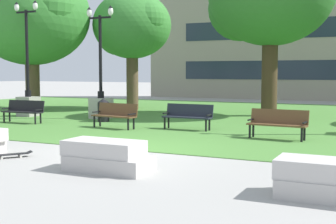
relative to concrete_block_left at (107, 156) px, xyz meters
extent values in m
plane|color=#A3A09B|center=(-0.87, 2.38, -0.31)|extent=(140.00, 140.00, 0.00)
cube|color=#4C8438|center=(-0.87, 12.38, -0.30)|extent=(40.00, 20.00, 0.02)
cube|color=#BCB7B2|center=(0.06, 0.00, -0.15)|extent=(1.80, 0.90, 0.32)
cube|color=beige|center=(-0.07, 0.00, 0.17)|extent=(1.66, 0.83, 0.32)
cube|color=#BCB7B2|center=(4.56, -0.27, -0.15)|extent=(1.80, 0.90, 0.32)
cube|color=beige|center=(4.46, -0.27, 0.17)|extent=(1.66, 0.83, 0.32)
cube|color=black|center=(-2.90, 0.24, -0.22)|extent=(0.63, 0.76, 0.02)
cube|color=black|center=(-2.64, 0.60, -0.20)|extent=(0.23, 0.21, 0.06)
cylinder|color=silver|center=(-2.86, 0.48, -0.28)|extent=(0.06, 0.06, 0.06)
cylinder|color=silver|center=(-2.69, 0.35, -0.28)|extent=(0.06, 0.06, 0.06)
cylinder|color=silver|center=(-3.12, 0.13, -0.28)|extent=(0.06, 0.06, 0.06)
cylinder|color=silver|center=(-2.95, 0.00, -0.28)|extent=(0.06, 0.06, 0.06)
cube|color=brown|center=(-3.75, 6.24, 0.15)|extent=(1.84, 0.69, 0.05)
cube|color=brown|center=(-3.71, 6.49, 0.38)|extent=(1.80, 0.37, 0.46)
cube|color=black|center=(-4.58, 6.36, 0.27)|extent=(0.11, 0.40, 0.04)
cube|color=black|center=(-2.91, 6.13, 0.27)|extent=(0.11, 0.40, 0.04)
cylinder|color=black|center=(-4.56, 6.20, -0.08)|extent=(0.07, 0.07, 0.41)
cylinder|color=black|center=(-2.98, 5.97, -0.08)|extent=(0.07, 0.07, 0.41)
cylinder|color=black|center=(-4.52, 6.51, -0.08)|extent=(0.07, 0.07, 0.41)
cylinder|color=black|center=(-2.93, 6.29, -0.08)|extent=(0.07, 0.07, 0.41)
cube|color=#1E232D|center=(-1.17, 7.01, 0.15)|extent=(1.81, 0.47, 0.05)
cube|color=#1E232D|center=(-1.17, 7.26, 0.38)|extent=(1.80, 0.16, 0.46)
cube|color=black|center=(-2.01, 7.02, 0.27)|extent=(0.07, 0.40, 0.04)
cube|color=black|center=(-0.33, 6.99, 0.27)|extent=(0.07, 0.40, 0.04)
cylinder|color=black|center=(-1.98, 6.86, -0.08)|extent=(0.07, 0.07, 0.41)
cylinder|color=black|center=(-0.38, 6.83, -0.08)|extent=(0.07, 0.07, 0.41)
cylinder|color=black|center=(-1.97, 7.18, -0.08)|extent=(0.07, 0.07, 0.41)
cylinder|color=black|center=(-0.37, 7.15, -0.08)|extent=(0.07, 0.07, 0.41)
cube|color=black|center=(-8.02, 6.17, 0.15)|extent=(1.81, 0.48, 0.05)
cube|color=black|center=(-8.03, 6.42, 0.38)|extent=(1.80, 0.16, 0.46)
cube|color=black|center=(-8.86, 6.15, 0.27)|extent=(0.07, 0.40, 0.04)
cube|color=black|center=(-7.18, 6.19, 0.27)|extent=(0.07, 0.40, 0.04)
cylinder|color=black|center=(-8.82, 5.99, -0.08)|extent=(0.07, 0.07, 0.41)
cylinder|color=black|center=(-7.22, 6.02, -0.08)|extent=(0.07, 0.07, 0.41)
cylinder|color=black|center=(-8.83, 6.31, -0.08)|extent=(0.07, 0.07, 0.41)
cylinder|color=black|center=(-7.23, 6.34, -0.08)|extent=(0.07, 0.07, 0.41)
cube|color=brown|center=(2.24, 6.00, 0.15)|extent=(1.83, 0.58, 0.05)
cube|color=brown|center=(2.26, 6.25, 0.38)|extent=(1.80, 0.26, 0.46)
cube|color=black|center=(1.40, 6.06, 0.27)|extent=(0.09, 0.40, 0.04)
cube|color=black|center=(3.08, 5.93, 0.27)|extent=(0.09, 0.40, 0.04)
cylinder|color=black|center=(1.43, 5.90, -0.08)|extent=(0.07, 0.07, 0.41)
cylinder|color=black|center=(3.02, 5.77, -0.08)|extent=(0.07, 0.07, 0.41)
cylinder|color=black|center=(1.45, 6.22, -0.08)|extent=(0.07, 0.07, 0.41)
cylinder|color=black|center=(3.05, 6.09, -0.08)|extent=(0.07, 0.07, 0.41)
cube|color=#ADA89E|center=(-6.20, 9.11, 0.16)|extent=(0.80, 0.80, 0.90)
cylinder|color=black|center=(-6.20, 9.11, 0.76)|extent=(0.28, 0.28, 0.30)
cylinder|color=black|center=(-6.20, 9.11, 2.41)|extent=(0.14, 0.14, 3.60)
cube|color=black|center=(-6.20, 9.11, 4.11)|extent=(1.10, 0.08, 0.08)
ellipsoid|color=white|center=(-6.75, 9.11, 4.35)|extent=(0.22, 0.22, 0.36)
cone|color=black|center=(-6.75, 9.11, 4.55)|extent=(0.20, 0.20, 0.13)
ellipsoid|color=white|center=(-5.65, 9.11, 4.35)|extent=(0.22, 0.22, 0.36)
cone|color=black|center=(-5.65, 9.11, 4.55)|extent=(0.20, 0.20, 0.13)
cube|color=gray|center=(-9.85, 8.57, 0.16)|extent=(0.80, 0.80, 0.90)
cylinder|color=black|center=(-9.85, 8.57, 0.76)|extent=(0.28, 0.28, 0.30)
cylinder|color=black|center=(-9.85, 8.57, 2.60)|extent=(0.14, 0.14, 3.98)
cube|color=black|center=(-9.85, 8.57, 4.49)|extent=(1.10, 0.08, 0.08)
ellipsoid|color=white|center=(-10.40, 8.57, 4.73)|extent=(0.22, 0.22, 0.36)
cone|color=black|center=(-10.40, 8.57, 4.93)|extent=(0.20, 0.20, 0.13)
ellipsoid|color=white|center=(-9.30, 8.57, 4.73)|extent=(0.22, 0.22, 0.36)
cone|color=black|center=(-9.30, 8.57, 4.93)|extent=(0.20, 0.20, 0.13)
cylinder|color=brown|center=(-12.14, 11.47, 1.39)|extent=(0.75, 0.75, 3.35)
ellipsoid|color=#387F33|center=(-12.14, 11.47, 4.79)|extent=(6.27, 6.27, 5.33)
sphere|color=#387F33|center=(-13.87, 12.10, 4.16)|extent=(3.45, 3.45, 3.45)
sphere|color=#387F33|center=(-10.58, 10.84, 5.10)|extent=(3.14, 3.14, 3.14)
cylinder|color=#42301E|center=(0.21, 13.54, 1.77)|extent=(0.73, 0.73, 4.12)
sphere|color=#2D6B28|center=(-1.39, 14.12, 4.85)|extent=(3.19, 3.19, 3.19)
cylinder|color=brown|center=(-7.64, 14.41, 1.43)|extent=(0.66, 0.66, 3.42)
ellipsoid|color=#387F33|center=(-7.64, 14.41, 4.32)|extent=(4.32, 4.32, 3.67)
sphere|color=#387F33|center=(-8.83, 14.84, 3.89)|extent=(2.37, 2.37, 2.37)
sphere|color=#387F33|center=(-6.56, 13.98, 4.54)|extent=(2.16, 2.16, 2.16)
cylinder|color=black|center=(-5.35, 8.01, 0.11)|extent=(0.48, 0.48, 0.80)
cone|color=black|center=(-5.35, 8.01, 0.59)|extent=(0.49, 0.49, 0.16)
cube|color=gray|center=(0.00, 26.88, 5.02)|extent=(25.50, 1.00, 10.66)
cube|color=#232D3D|center=(0.00, 26.37, 1.89)|extent=(19.12, 0.03, 1.40)
cube|color=#232D3D|center=(0.00, 26.37, 4.89)|extent=(19.12, 0.03, 1.40)
camera|label=1|loc=(5.33, -8.18, 1.77)|focal=50.00mm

